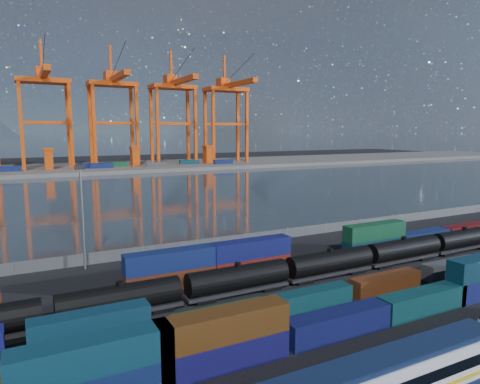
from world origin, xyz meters
name	(u,v)px	position (x,y,z in m)	size (l,w,h in m)	color
ground	(339,291)	(0.00, 0.00, 0.00)	(700.00, 700.00, 0.00)	black
harbor_water	(143,193)	(0.00, 105.00, 0.01)	(700.00, 700.00, 0.00)	#283239
far_quay	(96,168)	(0.00, 210.00, 1.00)	(700.00, 70.00, 2.00)	#514F4C
distant_mountains	(47,72)	(63.02, 1600.00, 220.29)	(2470.00, 1100.00, 520.00)	#1E2630
container_row_south	(276,331)	(-16.72, -10.23, 2.25)	(140.67, 2.60, 5.55)	#36383B
container_row_mid	(277,304)	(-12.14, -3.12, 1.58)	(139.95, 2.27, 4.83)	#45494B
container_row_north	(202,268)	(-15.74, 11.42, 2.31)	(129.58, 2.60, 5.54)	navy
tanker_string	(330,263)	(2.26, 4.88, 2.28)	(138.81, 3.18, 4.55)	black
waterfront_fence	(245,239)	(0.00, 28.00, 1.00)	(160.12, 0.12, 2.20)	#595B5E
yard_light_mast	(82,212)	(-30.00, 26.00, 9.30)	(1.60, 0.40, 16.60)	slate
gantry_cranes	(80,93)	(-7.50, 203.18, 42.17)	(201.46, 50.80, 68.79)	#E04B0F
quay_containers	(79,166)	(-11.00, 195.46, 3.30)	(172.58, 10.99, 2.60)	navy
straddle_carriers	(94,157)	(-2.50, 200.00, 7.82)	(140.00, 7.00, 11.10)	#E04B0F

